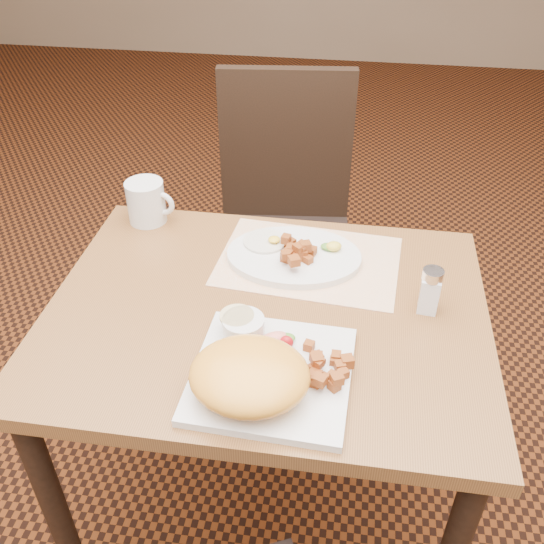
{
  "coord_description": "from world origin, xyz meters",
  "views": [
    {
      "loc": [
        0.15,
        -0.94,
        1.56
      ],
      "look_at": [
        0.01,
        0.03,
        0.82
      ],
      "focal_mm": 40.0,
      "sensor_mm": 36.0,
      "label": 1
    }
  ],
  "objects": [
    {
      "name": "home_fries_ov",
      "position": [
        0.04,
        0.16,
        0.78
      ],
      "size": [
        0.08,
        0.12,
        0.04
      ],
      "color": "#A04D19",
      "rests_on": "plate_oval"
    },
    {
      "name": "home_fries_sq",
      "position": [
        0.13,
        -0.18,
        0.78
      ],
      "size": [
        0.13,
        0.12,
        0.03
      ],
      "color": "#A04D19",
      "rests_on": "plate_square"
    },
    {
      "name": "plate_oval",
      "position": [
        0.04,
        0.18,
        0.76
      ],
      "size": [
        0.31,
        0.23,
        0.02
      ],
      "primitive_type": null,
      "rotation": [
        0.0,
        0.0,
        0.03
      ],
      "color": "silver",
      "rests_on": "placemat"
    },
    {
      "name": "chair_far",
      "position": [
        -0.06,
        0.72,
        0.54
      ],
      "size": [
        0.46,
        0.47,
        0.97
      ],
      "rotation": [
        0.0,
        0.0,
        3.25
      ],
      "color": "black",
      "rests_on": "ground"
    },
    {
      "name": "coffee_mug",
      "position": [
        -0.34,
        0.29,
        0.8
      ],
      "size": [
        0.12,
        0.09,
        0.11
      ],
      "color": "silver",
      "rests_on": "table"
    },
    {
      "name": "table",
      "position": [
        0.0,
        0.0,
        0.64
      ],
      "size": [
        0.9,
        0.7,
        0.75
      ],
      "color": "brown",
      "rests_on": "ground"
    },
    {
      "name": "salt_shaker",
      "position": [
        0.32,
        0.04,
        0.8
      ],
      "size": [
        0.05,
        0.05,
        0.1
      ],
      "color": "white",
      "rests_on": "table"
    },
    {
      "name": "ramekin",
      "position": [
        -0.03,
        -0.11,
        0.79
      ],
      "size": [
        0.09,
        0.08,
        0.04
      ],
      "color": "silver",
      "rests_on": "plate_square"
    },
    {
      "name": "plate_square",
      "position": [
        0.04,
        -0.19,
        0.76
      ],
      "size": [
        0.29,
        0.29,
        0.02
      ],
      "primitive_type": "cube",
      "rotation": [
        0.0,
        0.0,
        -0.04
      ],
      "color": "silver",
      "rests_on": "table"
    },
    {
      "name": "ground",
      "position": [
        0.0,
        0.0,
        0.0
      ],
      "size": [
        8.0,
        8.0,
        0.0
      ],
      "primitive_type": "plane",
      "color": "black",
      "rests_on": "ground"
    },
    {
      "name": "garnish_sq",
      "position": [
        0.04,
        -0.12,
        0.78
      ],
      "size": [
        0.08,
        0.06,
        0.03
      ],
      "color": "#387223",
      "rests_on": "plate_square"
    },
    {
      "name": "garnish_ov",
      "position": [
        0.12,
        0.2,
        0.78
      ],
      "size": [
        0.05,
        0.04,
        0.02
      ],
      "color": "#387223",
      "rests_on": "plate_oval"
    },
    {
      "name": "placemat",
      "position": [
        0.07,
        0.18,
        0.75
      ],
      "size": [
        0.42,
        0.31,
        0.0
      ],
      "primitive_type": "cube",
      "rotation": [
        0.0,
        0.0,
        -0.08
      ],
      "color": "white",
      "rests_on": "table"
    },
    {
      "name": "fried_egg",
      "position": [
        -0.03,
        0.21,
        0.77
      ],
      "size": [
        0.1,
        0.1,
        0.02
      ],
      "color": "white",
      "rests_on": "plate_oval"
    },
    {
      "name": "hollandaise_mound",
      "position": [
        0.01,
        -0.24,
        0.8
      ],
      "size": [
        0.21,
        0.19,
        0.08
      ],
      "color": "#FBAA31",
      "rests_on": "plate_square"
    }
  ]
}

